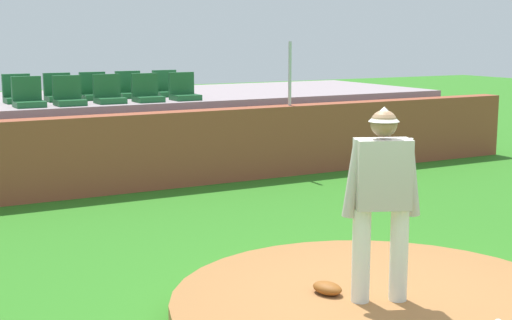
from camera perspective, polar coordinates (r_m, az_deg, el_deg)
name	(u,v)px	position (r m, az deg, el deg)	size (l,w,h in m)	color
pitchers_mound	(379,311)	(6.86, 9.42, -11.33)	(3.74, 3.74, 0.25)	#9A6537
pitcher	(382,190)	(6.48, 9.61, -2.29)	(0.68, 0.41, 1.71)	silver
fielding_glove	(327,288)	(6.83, 5.48, -9.73)	(0.30, 0.20, 0.11)	brown
brick_barrier	(132,152)	(12.40, -9.50, 0.57)	(16.21, 0.40, 1.27)	brown
fence_post_right	(290,74)	(13.56, 2.60, 6.63)	(0.06, 0.06, 1.16)	silver
bleacher_platform	(87,132)	(14.82, -12.78, 2.12)	(14.30, 4.06, 1.36)	gray
stadium_chair_0	(28,97)	(12.96, -17.04, 4.60)	(0.48, 0.44, 0.50)	#1D5D2F
stadium_chair_1	(69,96)	(13.07, -14.14, 4.77)	(0.48, 0.44, 0.50)	#1D5D2F
stadium_chair_2	(109,94)	(13.32, -11.21, 4.97)	(0.48, 0.44, 0.50)	#1D5D2F
stadium_chair_3	(147,93)	(13.50, -8.36, 5.11)	(0.48, 0.44, 0.50)	#1D5D2F
stadium_chair_4	(184,91)	(13.78, -5.55, 5.26)	(0.48, 0.44, 0.50)	#1D5D2F
stadium_chair_5	(18,94)	(13.81, -17.76, 4.85)	(0.48, 0.44, 0.50)	#1D5D2F
stadium_chair_6	(59,92)	(13.96, -14.86, 5.03)	(0.48, 0.44, 0.50)	#1D5D2F
stadium_chair_7	(94,91)	(14.13, -12.27, 5.19)	(0.48, 0.44, 0.50)	#1D5D2F
stadium_chair_8	(130,89)	(14.39, -9.64, 5.35)	(0.48, 0.44, 0.50)	#1D5D2F
stadium_chair_9	(166,88)	(14.64, -6.87, 5.49)	(0.48, 0.44, 0.50)	#1D5D2F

